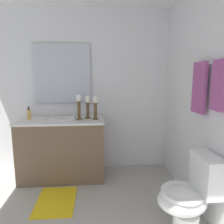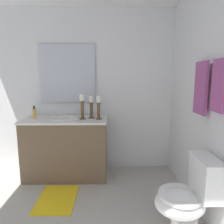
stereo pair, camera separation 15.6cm
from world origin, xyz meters
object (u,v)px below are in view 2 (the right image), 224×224
object	(u,v)px
vanity_cabinet	(66,147)
sink_basin	(65,121)
candle_holder_short	(91,106)
soap_bottle	(34,113)
towel_center	(219,86)
toilet	(187,198)
towel_near_vanity	(201,88)
towel_bar	(213,62)
candle_holder_mid	(82,106)
bath_mat	(57,199)
mirror	(67,74)
candle_holder_tall	(99,107)

from	to	relation	value
vanity_cabinet	sink_basin	xyz separation A→B (m)	(-0.00, 0.00, 0.39)
candle_holder_short	soap_bottle	xyz separation A→B (m)	(0.02, -0.81, -0.09)
towel_center	toilet	bearing A→B (deg)	-86.24
candle_holder_short	towel_near_vanity	distance (m)	1.50
toilet	towel_bar	size ratio (longest dim) A/B	1.12
soap_bottle	towel_near_vanity	xyz separation A→B (m)	(0.87, 1.98, 0.40)
candle_holder_mid	soap_bottle	size ratio (longest dim) A/B	1.90
sink_basin	towel_bar	distance (m)	2.00
towel_bar	bath_mat	bearing A→B (deg)	-104.13
candle_holder_short	towel_bar	distance (m)	1.68
mirror	toilet	bearing A→B (deg)	42.05
bath_mat	candle_holder_mid	bearing A→B (deg)	157.00
candle_holder_short	towel_near_vanity	bearing A→B (deg)	52.67
sink_basin	toilet	distance (m)	1.85
sink_basin	mirror	xyz separation A→B (m)	(-0.28, -0.00, 0.67)
candle_holder_tall	candle_holder_mid	world-z (taller)	candle_holder_mid
candle_holder_short	candle_holder_mid	size ratio (longest dim) A/B	0.92
candle_holder_mid	bath_mat	xyz separation A→B (m)	(0.59, -0.25, -1.04)
candle_holder_tall	candle_holder_mid	bearing A→B (deg)	-91.05
candle_holder_short	sink_basin	bearing A→B (deg)	-83.87
sink_basin	bath_mat	bearing A→B (deg)	-0.09
towel_near_vanity	sink_basin	bearing A→B (deg)	-118.93
mirror	towel_near_vanity	bearing A→B (deg)	53.70
sink_basin	toilet	bearing A→B (deg)	48.04
sink_basin	candle_holder_tall	size ratio (longest dim) A/B	1.24
candle_holder_mid	candle_holder_tall	bearing A→B (deg)	88.95
towel_near_vanity	soap_bottle	bearing A→B (deg)	-113.74
towel_bar	towel_near_vanity	xyz separation A→B (m)	(-0.17, -0.02, -0.24)
soap_bottle	toilet	world-z (taller)	soap_bottle
towel_bar	bath_mat	size ratio (longest dim) A/B	1.12
towel_near_vanity	bath_mat	xyz separation A→B (m)	(-0.22, -1.54, -1.33)
toilet	towel_bar	bearing A→B (deg)	129.14
candle_holder_short	towel_center	distance (m)	1.72
toilet	bath_mat	world-z (taller)	toilet
sink_basin	candle_holder_tall	world-z (taller)	candle_holder_tall
towel_center	bath_mat	size ratio (longest dim) A/B	0.74
candle_holder_tall	towel_near_vanity	xyz separation A→B (m)	(0.81, 1.06, 0.30)
vanity_cabinet	bath_mat	world-z (taller)	vanity_cabinet
mirror	vanity_cabinet	bearing A→B (deg)	-0.01
toilet	towel_bar	world-z (taller)	towel_bar
soap_bottle	towel_center	world-z (taller)	towel_center
sink_basin	soap_bottle	distance (m)	0.46
mirror	bath_mat	size ratio (longest dim) A/B	1.44
candle_holder_mid	soap_bottle	xyz separation A→B (m)	(-0.05, -0.69, -0.11)
candle_holder_short	toilet	distance (m)	1.70
candle_holder_mid	towel_near_vanity	distance (m)	1.55
vanity_cabinet	mirror	size ratio (longest dim) A/B	1.39
toilet	towel_near_vanity	size ratio (longest dim) A/B	1.44
candle_holder_tall	towel_near_vanity	size ratio (longest dim) A/B	0.63
towel_center	bath_mat	world-z (taller)	towel_center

